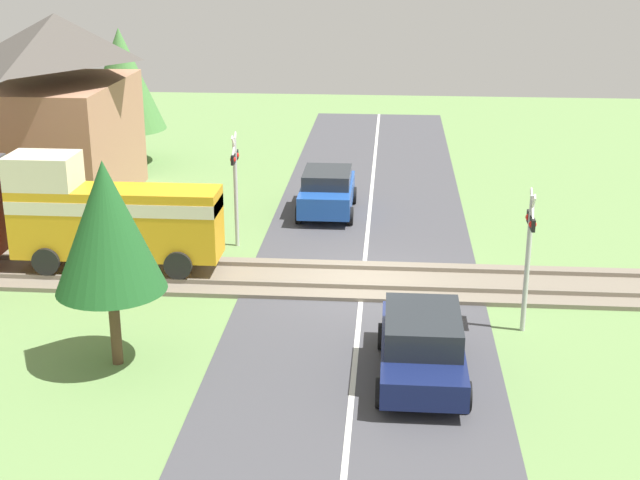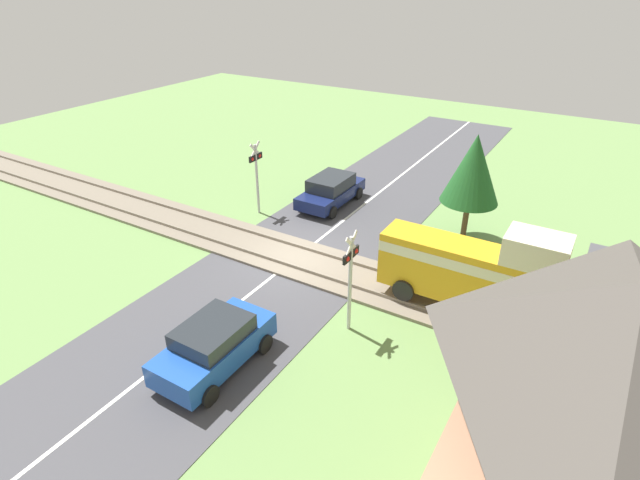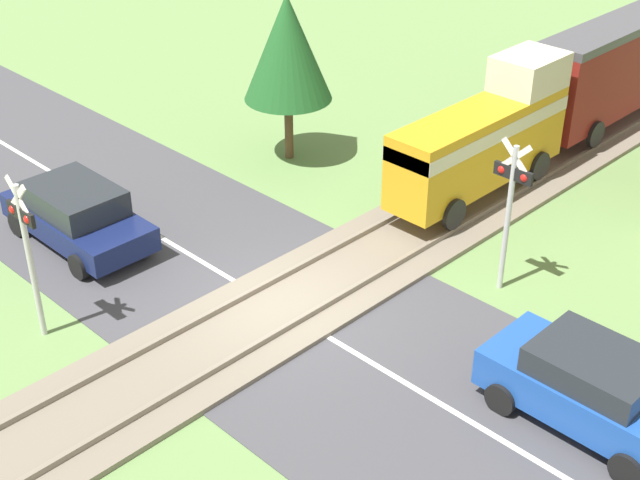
{
  "view_description": "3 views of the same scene",
  "coord_description": "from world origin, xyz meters",
  "views": [
    {
      "loc": [
        -22.59,
        -0.67,
        8.99
      ],
      "look_at": [
        0.0,
        1.17,
        1.2
      ],
      "focal_mm": 50.0,
      "sensor_mm": 36.0,
      "label": 1
    },
    {
      "loc": [
        14.27,
        9.8,
        10.25
      ],
      "look_at": [
        0.0,
        1.17,
        1.2
      ],
      "focal_mm": 28.0,
      "sensor_mm": 36.0,
      "label": 2
    },
    {
      "loc": [
        11.33,
        -10.27,
        10.79
      ],
      "look_at": [
        0.0,
        1.17,
        1.2
      ],
      "focal_mm": 50.0,
      "sensor_mm": 36.0,
      "label": 3
    }
  ],
  "objects": [
    {
      "name": "crossing_signal_east_approach",
      "position": [
        2.77,
        3.93,
        2.21
      ],
      "size": [
        0.9,
        0.18,
        3.48
      ],
      "color": "#B7B7B7",
      "rests_on": "ground_plane"
    },
    {
      "name": "car_near_crossing",
      "position": [
        -5.35,
        -1.44,
        0.77
      ],
      "size": [
        4.09,
        1.9,
        1.47
      ],
      "color": "#141E4C",
      "rests_on": "ground_plane"
    },
    {
      "name": "ground_plane",
      "position": [
        0.0,
        0.0,
        0.0
      ],
      "size": [
        60.0,
        60.0,
        0.0
      ],
      "primitive_type": "plane",
      "color": "#66894C"
    },
    {
      "name": "track_bed",
      "position": [
        0.0,
        0.0,
        0.07
      ],
      "size": [
        2.8,
        48.0,
        0.24
      ],
      "color": "#756B5B",
      "rests_on": "ground_plane"
    },
    {
      "name": "crossing_signal_west_approach",
      "position": [
        -2.77,
        -3.93,
        2.21
      ],
      "size": [
        0.9,
        0.18,
        3.48
      ],
      "color": "#B7B7B7",
      "rests_on": "ground_plane"
    },
    {
      "name": "tree_roadside_hedge",
      "position": [
        -5.24,
        5.24,
        3.17
      ],
      "size": [
        2.38,
        2.38,
        4.61
      ],
      "color": "brown",
      "rests_on": "ground_plane"
    },
    {
      "name": "road_surface",
      "position": [
        0.0,
        0.0,
        0.01
      ],
      "size": [
        48.0,
        6.4,
        0.02
      ],
      "color": "#424247",
      "rests_on": "ground_plane"
    },
    {
      "name": "car_far_side",
      "position": [
        6.31,
        1.44,
        0.79
      ],
      "size": [
        3.74,
        1.88,
        1.5
      ],
      "color": "#1E4CA8",
      "rests_on": "ground_plane"
    },
    {
      "name": "train",
      "position": [
        0.0,
        11.01,
        1.87
      ],
      "size": [
        1.58,
        13.87,
        3.18
      ],
      "color": "gold",
      "rests_on": "track_bed"
    }
  ]
}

